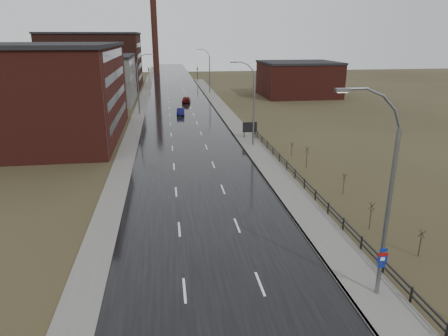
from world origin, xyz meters
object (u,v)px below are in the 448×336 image
object	(u,v)px
car_near	(181,112)
streetlight_main	(384,200)
billboard	(250,128)
car_far	(186,100)

from	to	relation	value
car_near	streetlight_main	bearing A→B (deg)	-77.40
billboard	car_far	xyz separation A→B (m)	(-7.40, 34.92, -0.96)
billboard	streetlight_main	bearing A→B (deg)	-90.95
car_near	car_far	world-z (taller)	car_far
streetlight_main	billboard	size ratio (longest dim) A/B	4.76
car_far	billboard	bearing A→B (deg)	109.09
streetlight_main	car_near	xyz separation A→B (m)	(-8.65, 57.79, -5.40)
streetlight_main	car_far	distance (m)	73.16
streetlight_main	billboard	world-z (taller)	streetlight_main
streetlight_main	car_far	bearing A→B (deg)	95.32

